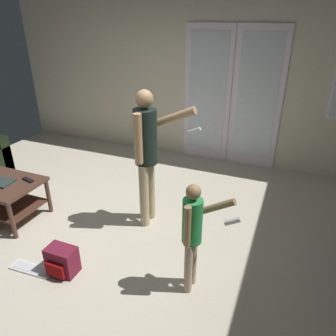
# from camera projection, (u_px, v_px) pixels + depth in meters

# --- Properties ---
(ground_plane) EXTENTS (6.35, 5.23, 0.02)m
(ground_plane) POSITION_uv_depth(u_px,v_px,m) (106.00, 238.00, 3.53)
(ground_plane) COLOR beige
(wall_back_with_doors) EXTENTS (6.35, 0.09, 2.86)m
(wall_back_with_doors) POSITION_uv_depth(u_px,v_px,m) (193.00, 73.00, 5.03)
(wall_back_with_doors) COLOR beige
(wall_back_with_doors) RESTS_ON ground_plane
(person_adult) EXTENTS (0.68, 0.42, 1.56)m
(person_adult) POSITION_uv_depth(u_px,v_px,m) (147.00, 148.00, 3.41)
(person_adult) COLOR tan
(person_adult) RESTS_ON ground_plane
(person_child) EXTENTS (0.46, 0.28, 1.05)m
(person_child) POSITION_uv_depth(u_px,v_px,m) (193.00, 230.00, 2.62)
(person_child) COLOR tan
(person_child) RESTS_ON ground_plane
(backpack) EXTENTS (0.28, 0.22, 0.27)m
(backpack) POSITION_uv_depth(u_px,v_px,m) (62.00, 261.00, 3.00)
(backpack) COLOR maroon
(backpack) RESTS_ON ground_plane
(loose_keyboard) EXTENTS (0.45, 0.15, 0.02)m
(loose_keyboard) POSITION_uv_depth(u_px,v_px,m) (32.00, 269.00, 3.07)
(loose_keyboard) COLOR white
(loose_keyboard) RESTS_ON ground_plane
(tv_remote_black) EXTENTS (0.18, 0.09, 0.02)m
(tv_remote_black) POSITION_uv_depth(u_px,v_px,m) (28.00, 180.00, 3.71)
(tv_remote_black) COLOR black
(tv_remote_black) RESTS_ON coffee_table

